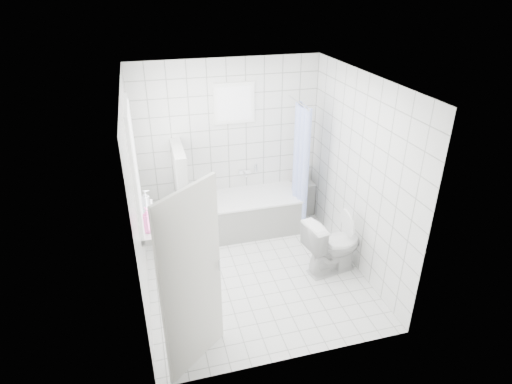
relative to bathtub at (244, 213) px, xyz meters
name	(u,v)px	position (x,y,z in m)	size (l,w,h in m)	color
ground	(254,273)	(-0.14, -1.12, -0.29)	(3.00, 3.00, 0.00)	white
ceiling	(254,80)	(-0.14, -1.12, 2.31)	(3.00, 3.00, 0.00)	white
wall_back	(228,145)	(-0.14, 0.38, 1.01)	(2.80, 0.02, 2.60)	white
wall_front	(297,257)	(-0.14, -2.62, 1.01)	(2.80, 0.02, 2.60)	white
wall_left	(136,202)	(-1.54, -1.12, 1.01)	(0.02, 3.00, 2.60)	white
wall_right	(358,175)	(1.26, -1.12, 1.01)	(0.02, 3.00, 2.60)	white
window_left	(136,167)	(-1.49, -0.82, 1.31)	(0.01, 0.90, 1.40)	white
window_back	(235,104)	(-0.04, 0.33, 1.66)	(0.50, 0.01, 0.50)	white
window_sill	(147,221)	(-1.45, -0.82, 0.57)	(0.18, 1.02, 0.08)	white
door	(192,282)	(-1.08, -2.35, 0.71)	(0.04, 0.80, 2.00)	silver
bathtub	(244,213)	(0.00, 0.00, 0.00)	(1.75, 0.77, 0.58)	white
partition_wall	(182,196)	(-0.94, -0.05, 0.46)	(0.15, 0.85, 1.50)	white
tiled_ledge	(301,199)	(1.05, 0.25, -0.02)	(0.40, 0.24, 0.55)	white
toilet	(333,245)	(0.89, -1.32, 0.11)	(0.45, 0.78, 0.80)	white
curtain_rod	(298,102)	(0.81, -0.02, 1.71)	(0.02, 0.02, 0.80)	silver
shower_curtain	(299,164)	(0.81, -0.16, 0.81)	(0.14, 0.48, 1.78)	#4D67E4
tub_faucet	(245,172)	(0.10, 0.33, 0.56)	(0.18, 0.06, 0.06)	silver
sill_bottles	(147,212)	(-1.44, -0.94, 0.76)	(0.18, 0.65, 0.32)	#35BBEF
ledge_bottles	(303,177)	(1.06, 0.24, 0.38)	(0.18, 0.17, 0.28)	blue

